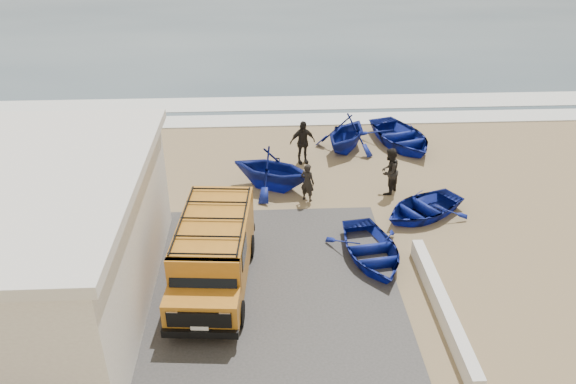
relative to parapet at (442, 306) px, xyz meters
name	(u,v)px	position (x,y,z in m)	size (l,w,h in m)	color
ground	(267,258)	(-5.00, 3.00, -0.28)	(160.00, 160.00, 0.00)	#927A54
slab	(202,298)	(-7.00, 1.00, -0.25)	(12.00, 10.00, 0.05)	#423F3C
surf_line	(263,120)	(-5.00, 15.00, -0.25)	(180.00, 1.60, 0.06)	white
surf_wash	(263,104)	(-5.00, 17.50, -0.26)	(180.00, 2.20, 0.04)	white
parapet	(442,306)	(0.00, 0.00, 0.00)	(0.35, 6.00, 0.55)	silver
van	(214,251)	(-6.63, 1.75, 0.93)	(2.46, 5.38, 2.25)	#C1751D
boat_near_left	(371,250)	(-1.58, 2.75, 0.09)	(2.54, 3.56, 0.74)	navy
boat_near_right	(422,208)	(0.81, 5.37, 0.08)	(2.45, 3.42, 0.71)	navy
boat_mid_left	(272,168)	(-4.70, 7.80, 0.61)	(2.91, 3.38, 1.78)	navy
boat_far_left	(346,133)	(-1.22, 11.31, 0.58)	(2.80, 3.24, 1.71)	navy
boat_far_right	(401,136)	(1.42, 11.69, 0.17)	(3.08, 4.31, 0.89)	navy
fisherman_front	(307,182)	(-3.38, 6.74, 0.51)	(0.57, 0.38, 1.57)	black
fisherman_middle	(389,171)	(-0.12, 7.18, 0.69)	(0.94, 0.73, 1.93)	black
fisherman_back	(302,142)	(-3.33, 10.08, 0.70)	(1.15, 0.48, 1.96)	black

